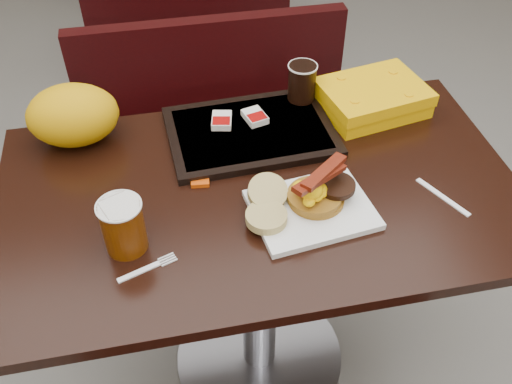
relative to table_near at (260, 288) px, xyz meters
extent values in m
cube|color=slate|center=(0.00, 0.00, -0.38)|extent=(6.00, 7.00, 0.01)
cube|color=white|center=(0.10, -0.10, 0.38)|extent=(0.28, 0.23, 0.02)
cylinder|color=#9C671A|center=(0.11, -0.08, 0.40)|extent=(0.14, 0.14, 0.03)
cylinder|color=black|center=(0.16, -0.07, 0.42)|extent=(0.11, 0.11, 0.01)
ellipsoid|color=#FFB405|center=(0.09, -0.10, 0.44)|extent=(0.10, 0.09, 0.05)
cylinder|color=tan|center=(-0.01, -0.11, 0.40)|extent=(0.09, 0.09, 0.02)
cylinder|color=tan|center=(0.01, -0.05, 0.41)|extent=(0.10, 0.10, 0.05)
cylinder|color=#8A3E05|center=(-0.31, -0.11, 0.44)|extent=(0.11, 0.11, 0.12)
cube|color=white|center=(0.40, -0.11, 0.38)|extent=(0.08, 0.14, 0.00)
cube|color=#BF3D08|center=(-0.13, 0.05, 0.38)|extent=(0.05, 0.04, 0.01)
cube|color=#8C0504|center=(-0.06, 0.11, 0.38)|extent=(0.04, 0.03, 0.01)
cube|color=black|center=(0.02, 0.20, 0.38)|extent=(0.43, 0.31, 0.02)
cube|color=silver|center=(-0.05, 0.24, 0.40)|extent=(0.06, 0.08, 0.02)
cube|color=silver|center=(0.03, 0.24, 0.40)|extent=(0.06, 0.08, 0.02)
cylinder|color=black|center=(0.18, 0.31, 0.45)|extent=(0.08, 0.08, 0.10)
cube|color=#E9A603|center=(0.36, 0.25, 0.41)|extent=(0.30, 0.25, 0.07)
ellipsoid|color=orange|center=(-0.41, 0.27, 0.45)|extent=(0.27, 0.23, 0.15)
camera|label=1|loc=(-0.20, -0.93, 1.28)|focal=40.07mm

